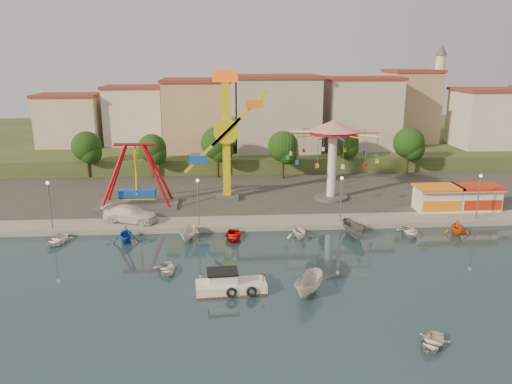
{
  "coord_description": "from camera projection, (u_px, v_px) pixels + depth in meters",
  "views": [
    {
      "loc": [
        -5.23,
        -40.15,
        18.72
      ],
      "look_at": [
        -1.53,
        14.0,
        4.0
      ],
      "focal_mm": 35.0,
      "sensor_mm": 36.0,
      "label": 1
    }
  ],
  "objects": [
    {
      "name": "asphalt_pad",
      "position": [
        259.0,
        186.0,
        72.63
      ],
      "size": [
        90.0,
        28.0,
        0.01
      ],
      "primitive_type": "cube",
      "color": "#4C4944",
      "rests_on": "quay_deck"
    },
    {
      "name": "tree_2",
      "position": [
        217.0,
        143.0,
        76.44
      ],
      "size": [
        5.02,
        5.02,
        7.85
      ],
      "color": "#382314",
      "rests_on": "quay_deck"
    },
    {
      "name": "wave_swinger",
      "position": [
        333.0,
        142.0,
        63.94
      ],
      "size": [
        11.6,
        11.6,
        10.4
      ],
      "color": "#59595E",
      "rests_on": "quay_deck"
    },
    {
      "name": "moored_boat_0",
      "position": [
        56.0,
        240.0,
        51.75
      ],
      "size": [
        3.17,
        4.07,
        0.77
      ],
      "primitive_type": "imported",
      "rotation": [
        0.0,
        0.0,
        -0.15
      ],
      "color": "white",
      "rests_on": "ground"
    },
    {
      "name": "moored_boat_3",
      "position": [
        233.0,
        236.0,
        52.96
      ],
      "size": [
        2.81,
        3.78,
        0.75
      ],
      "primitive_type": "imported",
      "rotation": [
        0.0,
        0.0,
        -0.06
      ],
      "color": "#B60E0E",
      "rests_on": "ground"
    },
    {
      "name": "pirate_ship_ride",
      "position": [
        136.0,
        176.0,
        61.92
      ],
      "size": [
        10.0,
        5.0,
        8.0
      ],
      "color": "#59595E",
      "rests_on": "quay_deck"
    },
    {
      "name": "booth_left",
      "position": [
        437.0,
        198.0,
        60.57
      ],
      "size": [
        5.4,
        3.78,
        3.08
      ],
      "color": "white",
      "rests_on": "quay_deck"
    },
    {
      "name": "skiff",
      "position": [
        309.0,
        285.0,
        40.4
      ],
      "size": [
        3.68,
        4.68,
        1.71
      ],
      "primitive_type": "imported",
      "rotation": [
        0.0,
        0.0,
        -0.53
      ],
      "color": "silver",
      "rests_on": "ground"
    },
    {
      "name": "cabin_motorboat",
      "position": [
        229.0,
        286.0,
        40.96
      ],
      "size": [
        5.89,
        2.61,
        2.02
      ],
      "rotation": [
        0.0,
        0.0,
        0.08
      ],
      "color": "white",
      "rests_on": "ground"
    },
    {
      "name": "building_4",
      "position": [
        352.0,
        118.0,
        93.43
      ],
      "size": [
        10.75,
        9.23,
        9.24
      ],
      "primitive_type": "cube",
      "color": "beige",
      "rests_on": "hill_terrace"
    },
    {
      "name": "rowboat_b",
      "position": [
        432.0,
        342.0,
        33.27
      ],
      "size": [
        3.51,
        3.7,
        0.62
      ],
      "primitive_type": "imported",
      "rotation": [
        0.0,
        0.0,
        -0.63
      ],
      "color": "silver",
      "rests_on": "ground"
    },
    {
      "name": "tree_3",
      "position": [
        283.0,
        147.0,
        75.8
      ],
      "size": [
        4.68,
        4.68,
        7.32
      ],
      "color": "#382314",
      "rests_on": "quay_deck"
    },
    {
      "name": "tree_0",
      "position": [
        87.0,
        146.0,
        76.37
      ],
      "size": [
        4.6,
        4.6,
        7.19
      ],
      "color": "#382314",
      "rests_on": "quay_deck"
    },
    {
      "name": "tree_4",
      "position": [
        343.0,
        141.0,
        79.29
      ],
      "size": [
        4.86,
        4.86,
        7.6
      ],
      "color": "#382314",
      "rests_on": "quay_deck"
    },
    {
      "name": "moored_boat_6",
      "position": [
        410.0,
        232.0,
        54.23
      ],
      "size": [
        2.95,
        3.8,
        0.72
      ],
      "primitive_type": "imported",
      "rotation": [
        0.0,
        0.0,
        -0.14
      ],
      "color": "silver",
      "rests_on": "ground"
    },
    {
      "name": "building_0",
      "position": [
        54.0,
        117.0,
        83.72
      ],
      "size": [
        9.26,
        9.53,
        11.87
      ],
      "primitive_type": "cube",
      "color": "beige",
      "rests_on": "hill_terrace"
    },
    {
      "name": "booth_mid",
      "position": [
        477.0,
        197.0,
        60.9
      ],
      "size": [
        5.4,
        3.78,
        3.08
      ],
      "color": "white",
      "rests_on": "quay_deck"
    },
    {
      "name": "van",
      "position": [
        131.0,
        214.0,
        56.56
      ],
      "size": [
        6.74,
        4.46,
        1.81
      ],
      "primitive_type": "imported",
      "rotation": [
        0.0,
        0.0,
        1.23
      ],
      "color": "white",
      "rests_on": "quay_deck"
    },
    {
      "name": "lamp_post_3",
      "position": [
        478.0,
        198.0,
        57.19
      ],
      "size": [
        0.14,
        0.14,
        5.0
      ],
      "primitive_type": "cylinder",
      "color": "#59595E",
      "rests_on": "quay_deck"
    },
    {
      "name": "building_3",
      "position": [
        282.0,
        121.0,
        89.27
      ],
      "size": [
        12.59,
        10.5,
        9.2
      ],
      "primitive_type": "cube",
      "color": "beige",
      "rests_on": "hill_terrace"
    },
    {
      "name": "moored_boat_2",
      "position": [
        188.0,
        234.0,
        52.56
      ],
      "size": [
        2.07,
        3.88,
        1.42
      ],
      "primitive_type": "imported",
      "rotation": [
        0.0,
        0.0,
        -0.19
      ],
      "color": "silver",
      "rests_on": "ground"
    },
    {
      "name": "quay_deck",
      "position": [
        248.0,
        149.0,
        103.52
      ],
      "size": [
        200.0,
        100.0,
        0.6
      ],
      "primitive_type": "cube",
      "color": "#9E998E",
      "rests_on": "ground"
    },
    {
      "name": "tree_1",
      "position": [
        152.0,
        148.0,
        76.39
      ],
      "size": [
        4.35,
        4.35,
        6.8
      ],
      "color": "#382314",
      "rests_on": "quay_deck"
    },
    {
      "name": "moored_boat_7",
      "position": [
        457.0,
        227.0,
        54.46
      ],
      "size": [
        3.31,
        3.6,
        1.59
      ],
      "primitive_type": "imported",
      "rotation": [
        0.0,
        0.0,
        -0.27
      ],
      "color": "orange",
      "rests_on": "ground"
    },
    {
      "name": "building_1",
      "position": [
        133.0,
        122.0,
        90.06
      ],
      "size": [
        12.33,
        9.01,
        8.63
      ],
      "primitive_type": "cube",
      "color": "silver",
      "rests_on": "hill_terrace"
    },
    {
      "name": "lamp_post_1",
      "position": [
        198.0,
        203.0,
        55.08
      ],
      "size": [
        0.14,
        0.14,
        5.0
      ],
      "primitive_type": "cylinder",
      "color": "#59595E",
      "rests_on": "quay_deck"
    },
    {
      "name": "moored_boat_1",
      "position": [
        126.0,
        234.0,
        52.1
      ],
      "size": [
        3.04,
        3.43,
        1.67
      ],
      "primitive_type": "imported",
      "rotation": [
        0.0,
        0.0,
        0.1
      ],
      "color": "blue",
      "rests_on": "ground"
    },
    {
      "name": "lamp_post_2",
      "position": [
        341.0,
        201.0,
        56.14
      ],
      "size": [
        0.14,
        0.14,
        5.0
      ],
      "primitive_type": "cylinder",
      "color": "#59595E",
      "rests_on": "quay_deck"
    },
    {
      "name": "building_5",
      "position": [
        425.0,
        114.0,
        92.24
      ],
      "size": [
        12.77,
        10.96,
        11.21
      ],
      "primitive_type": "cube",
      "color": "tan",
      "rests_on": "hill_terrace"
    },
    {
      "name": "tree_5",
      "position": [
        409.0,
        143.0,
        78.2
      ],
      "size": [
        4.83,
        4.83,
        7.54
      ],
      "color": "#382314",
      "rests_on": "quay_deck"
    },
    {
      "name": "moored_boat_4",
      "position": [
        299.0,
        230.0,
        53.31
      ],
      "size": [
        3.29,
        3.63,
        1.67
      ],
      "primitive_type": "imported",
      "rotation": [
        0.0,
        0.0,
        0.19
      ],
      "color": "white",
      "rests_on": "ground"
    },
    {
      "name": "rowboat_a",
      "position": [
        166.0,
        269.0,
        44.76
      ],
      "size": [
        2.82,
        3.51,
        0.64
      ],
      "primitive_type": "imported",
      "rotation": [
        0.0,
        0.0,
        0.21
      ],
      "color": "silver",
      "rests_on": "ground"
    },
    {
      "name": "building_6",
      "position": [
        491.0,
        111.0,
        91.37
      ],
      "size": [
        8.23,
        8.98,
        12.36
      ],
      "primitive_type": "cube",
      "color": "silver",
      "rests_on": "hill_terrace"
    },
    {
      "name": "hill_terrace",
      "position": [
        246.0,
        139.0,
        108.02
      ],
      "size": [
        200.0,
        60.0,
        3.0
      ],
      "primitive_type": "cube",
      "color": "#384C26",
      "rests_on": "ground"
    },
    {
      "name": "minaret",
      "position": [
        438.0,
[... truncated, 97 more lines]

